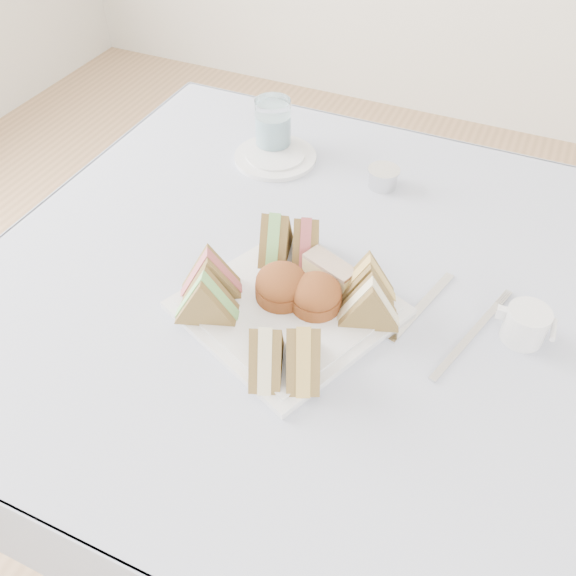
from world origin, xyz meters
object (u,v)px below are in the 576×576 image
at_px(table, 296,403).
at_px(serving_plate, 288,308).
at_px(creamer_jug, 526,325).
at_px(water_glass, 273,125).

distance_m(table, serving_plate, 0.39).
relative_size(table, creamer_jug, 14.43).
bearing_deg(creamer_jug, table, 178.23).
distance_m(serving_plate, water_glass, 0.47).
bearing_deg(table, creamer_jug, 0.49).
relative_size(serving_plate, creamer_jug, 4.45).
xyz_separation_m(table, serving_plate, (0.02, -0.09, 0.38)).
distance_m(table, creamer_jug, 0.54).
height_order(serving_plate, creamer_jug, creamer_jug).
height_order(table, serving_plate, serving_plate).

